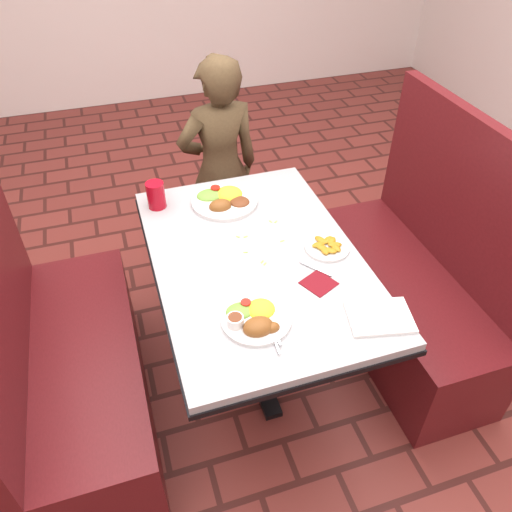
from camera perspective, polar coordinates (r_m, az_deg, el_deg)
name	(u,v)px	position (r m, az deg, el deg)	size (l,w,h in m)	color
dining_table	(256,274)	(2.05, 0.00, -2.05)	(0.81, 1.21, 0.75)	#B2B5B7
booth_bench_left	(73,371)	(2.26, -20.15, -12.26)	(0.47, 1.20, 1.17)	maroon
booth_bench_right	(411,289)	(2.57, 17.27, -3.65)	(0.47, 1.20, 1.17)	maroon
diner_person	(220,170)	(2.78, -4.12, 9.78)	(0.46, 0.30, 1.25)	brown
near_dinner_plate	(255,316)	(1.71, -0.09, -6.87)	(0.25, 0.25, 0.08)	white
far_dinner_plate	(224,197)	(2.28, -3.67, 6.73)	(0.30, 0.30, 0.08)	white
plantain_plate	(327,246)	(2.03, 8.13, 1.09)	(0.18, 0.18, 0.03)	white
maroon_napkin	(319,283)	(1.88, 7.18, -3.11)	(0.11, 0.11, 0.00)	maroon
spoon_utensil	(316,269)	(1.93, 6.83, -1.44)	(0.01, 0.14, 0.00)	silver
red_tumbler	(156,195)	(2.27, -11.37, 6.85)	(0.08, 0.08, 0.12)	#B60C1B
paper_napkin	(380,317)	(1.79, 13.95, -6.77)	(0.22, 0.17, 0.01)	white
knife_utensil	(271,327)	(1.70, 1.69, -8.14)	(0.01, 0.17, 0.00)	silver
fork_utensil	(274,338)	(1.67, 2.04, -9.29)	(0.01, 0.14, 0.00)	silver
lettuce_shreds	(261,245)	(2.04, 0.55, 1.28)	(0.28, 0.32, 0.00)	#9AC64F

